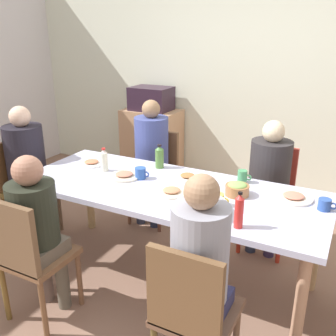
% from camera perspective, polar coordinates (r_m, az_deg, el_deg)
% --- Properties ---
extents(ground_plane, '(7.06, 7.06, 0.00)m').
position_cam_1_polar(ground_plane, '(3.13, 0.00, -15.84)').
color(ground_plane, '#85624F').
extents(wall_back, '(6.12, 0.12, 2.60)m').
position_cam_1_polar(wall_back, '(4.50, 12.51, 12.88)').
color(wall_back, silver).
rests_on(wall_back, ground_plane).
extents(dining_table, '(2.25, 0.90, 0.76)m').
position_cam_1_polar(dining_table, '(2.78, 0.00, -4.38)').
color(dining_table, silver).
rests_on(dining_table, ground_plane).
extents(chair_1, '(0.40, 0.40, 0.90)m').
position_cam_1_polar(chair_1, '(3.76, -1.82, -0.44)').
color(chair_1, brown).
rests_on(chair_1, ground_plane).
extents(person_1, '(0.32, 0.32, 1.23)m').
position_cam_1_polar(person_1, '(3.62, -2.55, 2.47)').
color(person_1, '#242D4A').
rests_on(person_1, ground_plane).
extents(chair_2, '(0.40, 0.40, 0.90)m').
position_cam_1_polar(chair_2, '(3.73, -21.03, -2.06)').
color(chair_2, brown).
rests_on(chair_2, ground_plane).
extents(person_2, '(0.34, 0.34, 1.23)m').
position_cam_1_polar(person_2, '(3.59, -20.53, 1.08)').
color(person_2, brown).
rests_on(person_2, ground_plane).
extents(chair_3, '(0.40, 0.40, 0.90)m').
position_cam_1_polar(chair_3, '(2.60, -20.28, -11.96)').
color(chair_3, brown).
rests_on(chair_3, ground_plane).
extents(person_3, '(0.30, 0.30, 1.14)m').
position_cam_1_polar(person_3, '(2.56, -19.26, -7.81)').
color(person_3, brown).
rests_on(person_3, ground_plane).
extents(chair_4, '(0.40, 0.40, 0.90)m').
position_cam_1_polar(chair_4, '(3.40, 15.03, -3.50)').
color(chair_4, '#B1341B').
rests_on(chair_4, ground_plane).
extents(person_4, '(0.34, 0.34, 1.16)m').
position_cam_1_polar(person_4, '(3.25, 14.98, -0.96)').
color(person_4, '#362B50').
rests_on(person_4, ground_plane).
extents(chair_5, '(0.40, 0.40, 0.90)m').
position_cam_1_polar(chair_5, '(2.03, 3.62, -20.66)').
color(chair_5, brown).
rests_on(chair_5, ground_plane).
extents(person_5, '(0.30, 0.30, 1.22)m').
position_cam_1_polar(person_5, '(1.97, 4.86, -14.47)').
color(person_5, '#24294C').
rests_on(person_5, ground_plane).
extents(plate_0, '(0.25, 0.25, 0.04)m').
position_cam_1_polar(plate_0, '(2.95, -6.59, -1.13)').
color(plate_0, beige).
rests_on(plate_0, dining_table).
extents(plate_1, '(0.22, 0.22, 0.04)m').
position_cam_1_polar(plate_1, '(3.27, -11.45, 0.75)').
color(plate_1, white).
rests_on(plate_1, dining_table).
extents(plate_2, '(0.22, 0.22, 0.04)m').
position_cam_1_polar(plate_2, '(2.64, 0.55, -3.59)').
color(plate_2, beige).
rests_on(plate_2, dining_table).
extents(plate_3, '(0.26, 0.26, 0.04)m').
position_cam_1_polar(plate_3, '(2.69, 18.38, -4.20)').
color(plate_3, silver).
rests_on(plate_3, dining_table).
extents(plate_4, '(0.20, 0.20, 0.04)m').
position_cam_1_polar(plate_4, '(2.91, 2.96, -1.35)').
color(plate_4, white).
rests_on(plate_4, dining_table).
extents(bowl_0, '(0.24, 0.24, 0.12)m').
position_cam_1_polar(bowl_0, '(2.34, 5.77, -5.75)').
color(bowl_0, beige).
rests_on(bowl_0, dining_table).
extents(bowl_1, '(0.17, 0.17, 0.09)m').
position_cam_1_polar(bowl_1, '(2.65, 10.39, -3.10)').
color(bowl_1, '#A26A3E').
rests_on(bowl_1, dining_table).
extents(cup_0, '(0.12, 0.08, 0.09)m').
position_cam_1_polar(cup_0, '(2.90, -4.14, -0.79)').
color(cup_0, '#2E56A5').
rests_on(cup_0, dining_table).
extents(cup_1, '(0.11, 0.07, 0.08)m').
position_cam_1_polar(cup_1, '(2.48, 7.64, -4.77)').
color(cup_1, '#DECD4C').
rests_on(cup_1, dining_table).
extents(cup_2, '(0.12, 0.08, 0.08)m').
position_cam_1_polar(cup_2, '(2.60, 22.57, -5.11)').
color(cup_2, '#2E51A2').
rests_on(cup_2, dining_table).
extents(cup_3, '(0.11, 0.07, 0.07)m').
position_cam_1_polar(cup_3, '(2.74, 4.60, -2.27)').
color(cup_3, '#34569E').
rests_on(cup_3, dining_table).
extents(cup_4, '(0.11, 0.07, 0.10)m').
position_cam_1_polar(cup_4, '(2.87, 11.18, -1.27)').
color(cup_4, '#438D58').
rests_on(cup_4, dining_table).
extents(bottle_0, '(0.06, 0.06, 0.19)m').
position_cam_1_polar(bottle_0, '(3.08, -9.59, 1.15)').
color(bottle_0, silver).
rests_on(bottle_0, dining_table).
extents(bottle_1, '(0.05, 0.05, 0.22)m').
position_cam_1_polar(bottle_1, '(2.21, 10.66, -6.38)').
color(bottle_1, red).
rests_on(bottle_1, dining_table).
extents(bottle_2, '(0.07, 0.07, 0.20)m').
position_cam_1_polar(bottle_2, '(3.11, -1.29, 1.67)').
color(bottle_2, '#517E37').
rests_on(bottle_2, dining_table).
extents(side_cabinet, '(0.70, 0.44, 0.90)m').
position_cam_1_polar(side_cabinet, '(4.83, -2.42, 3.50)').
color(side_cabinet, tan).
rests_on(side_cabinet, ground_plane).
extents(microwave, '(0.48, 0.36, 0.28)m').
position_cam_1_polar(microwave, '(4.70, -2.53, 10.41)').
color(microwave, '#2D1C2C').
rests_on(microwave, side_cabinet).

